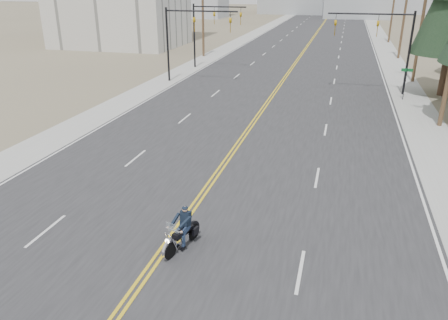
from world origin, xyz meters
TOP-DOWN VIEW (x-y plane):
  - road at (0.00, 70.00)m, footprint 20.00×200.00m
  - sidewalk_left at (-11.50, 70.00)m, footprint 3.00×200.00m
  - sidewalk_right at (11.50, 70.00)m, footprint 3.00×200.00m
  - traffic_mast_left at (-8.98, 32.00)m, footprint 7.10×0.26m
  - traffic_mast_right at (8.98, 32.00)m, footprint 7.10×0.26m
  - traffic_mast_far at (-9.31, 40.00)m, footprint 6.10×0.26m
  - street_sign at (10.80, 30.00)m, footprint 0.90×0.06m
  - utility_pole_c at (12.50, 38.00)m, footprint 2.20×0.30m
  - utility_pole_d at (12.50, 53.00)m, footprint 2.20×0.30m
  - utility_pole_e at (12.50, 70.00)m, footprint 2.20×0.30m
  - utility_pole_left at (-12.50, 48.00)m, footprint 2.20×0.30m
  - motorcyclist at (0.62, 4.29)m, footprint 1.40×2.24m

SIDE VIEW (x-z plane):
  - road at x=0.00m, z-range 0.00..0.01m
  - sidewalk_left at x=-11.50m, z-range 0.00..0.01m
  - sidewalk_right at x=11.50m, z-range 0.00..0.01m
  - motorcyclist at x=0.62m, z-range 0.00..1.62m
  - street_sign at x=10.80m, z-range 0.49..3.12m
  - traffic_mast_far at x=-9.31m, z-range 1.37..8.37m
  - traffic_mast_left at x=-8.98m, z-range 1.44..8.44m
  - traffic_mast_right at x=8.98m, z-range 1.44..8.44m
  - utility_pole_left at x=-12.50m, z-range 0.23..10.73m
  - utility_pole_c at x=12.50m, z-range 0.23..11.23m
  - utility_pole_e at x=12.50m, z-range 0.23..11.23m
  - utility_pole_d at x=12.50m, z-range 0.23..11.73m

